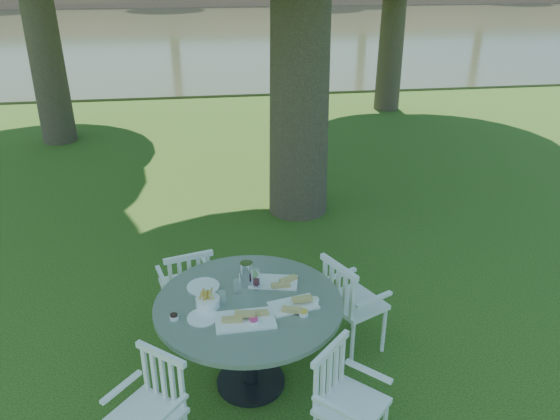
# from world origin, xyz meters

# --- Properties ---
(ground) EXTENTS (140.00, 140.00, 0.00)m
(ground) POSITION_xyz_m (0.00, 0.00, 0.00)
(ground) COLOR #1C3A0C
(ground) RESTS_ON ground
(table) EXTENTS (1.45, 1.45, 0.81)m
(table) POSITION_xyz_m (-0.47, -1.34, 0.66)
(table) COLOR black
(table) RESTS_ON ground
(chair_ne) EXTENTS (0.58, 0.60, 0.91)m
(chair_ne) POSITION_xyz_m (0.40, -1.03, 0.54)
(chair_ne) COLOR white
(chair_ne) RESTS_ON ground
(chair_nw) EXTENTS (0.53, 0.51, 0.86)m
(chair_nw) POSITION_xyz_m (-0.95, -0.54, 0.51)
(chair_nw) COLOR white
(chair_nw) RESTS_ON ground
(chair_sw) EXTENTS (0.58, 0.57, 0.84)m
(chair_sw) POSITION_xyz_m (-1.17, -1.95, 0.49)
(chair_sw) COLOR white
(chair_sw) RESTS_ON ground
(chair_se) EXTENTS (0.59, 0.59, 0.85)m
(chair_se) POSITION_xyz_m (0.09, -2.08, 0.50)
(chair_se) COLOR white
(chair_se) RESTS_ON ground
(tableware) EXTENTS (1.13, 0.76, 0.21)m
(tableware) POSITION_xyz_m (-0.51, -1.27, 0.84)
(tableware) COLOR white
(tableware) RESTS_ON table
(river) EXTENTS (100.00, 28.00, 0.12)m
(river) POSITION_xyz_m (0.00, 23.00, 0.00)
(river) COLOR #383A22
(river) RESTS_ON ground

